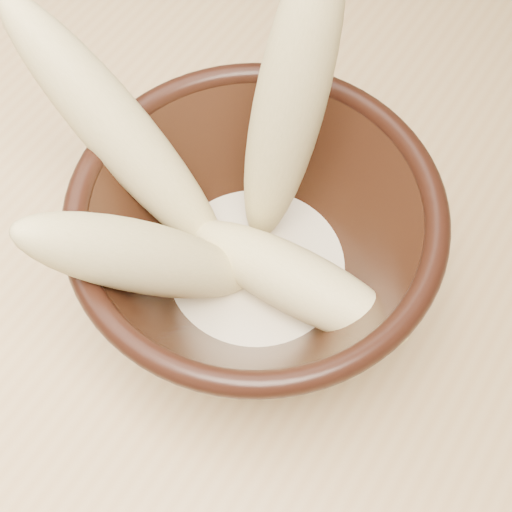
{
  "coord_description": "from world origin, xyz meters",
  "views": [
    {
      "loc": [
        0.02,
        -0.28,
        1.22
      ],
      "look_at": [
        -0.1,
        -0.09,
        0.81
      ],
      "focal_mm": 50.0,
      "sensor_mm": 36.0,
      "label": 1
    }
  ],
  "objects": [
    {
      "name": "table",
      "position": [
        0.0,
        0.0,
        0.67
      ],
      "size": [
        1.2,
        0.8,
        0.75
      ],
      "color": "tan",
      "rests_on": "ground"
    },
    {
      "name": "bowl",
      "position": [
        -0.1,
        -0.09,
        0.82
      ],
      "size": [
        0.23,
        0.23,
        0.12
      ],
      "rotation": [
        0.0,
        0.0,
        -0.39
      ],
      "color": "black",
      "rests_on": "table"
    },
    {
      "name": "milk_puddle",
      "position": [
        -0.1,
        -0.09,
        0.79
      ],
      "size": [
        0.13,
        0.13,
        0.02
      ],
      "primitive_type": "cylinder",
      "color": "beige",
      "rests_on": "bowl"
    },
    {
      "name": "banana_upright",
      "position": [
        -0.11,
        -0.04,
        0.9
      ],
      "size": [
        0.05,
        0.1,
        0.22
      ],
      "primitive_type": "ellipsoid",
      "rotation": [
        0.28,
        0.0,
        3.1
      ],
      "color": "tan",
      "rests_on": "bowl"
    },
    {
      "name": "banana_left",
      "position": [
        -0.2,
        -0.09,
        0.87
      ],
      "size": [
        0.18,
        0.05,
        0.18
      ],
      "primitive_type": "ellipsoid",
      "rotation": [
        0.77,
        0.0,
        -1.62
      ],
      "color": "tan",
      "rests_on": "bowl"
    },
    {
      "name": "banana_across",
      "position": [
        -0.07,
        -0.1,
        0.82
      ],
      "size": [
        0.16,
        0.04,
        0.05
      ],
      "primitive_type": "ellipsoid",
      "rotation": [
        1.5,
        0.0,
        1.57
      ],
      "color": "tan",
      "rests_on": "bowl"
    },
    {
      "name": "banana_front",
      "position": [
        -0.14,
        -0.15,
        0.86
      ],
      "size": [
        0.13,
        0.14,
        0.16
      ],
      "primitive_type": "ellipsoid",
      "rotation": [
        0.76,
        0.0,
        -0.69
      ],
      "color": "tan",
      "rests_on": "bowl"
    }
  ]
}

